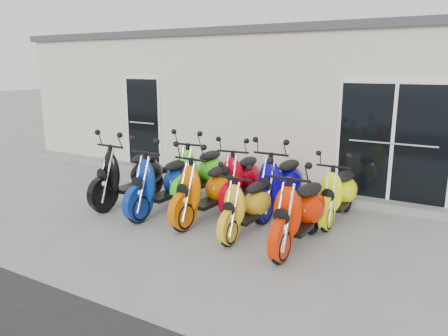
{
  "coord_description": "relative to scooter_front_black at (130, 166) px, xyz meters",
  "views": [
    {
      "loc": [
        3.88,
        -6.04,
        2.55
      ],
      "look_at": [
        0.0,
        0.6,
        0.75
      ],
      "focal_mm": 35.0,
      "sensor_mm": 36.0,
      "label": 1
    }
  ],
  "objects": [
    {
      "name": "scooter_front_blue",
      "position": [
        0.88,
        -0.1,
        -0.01
      ],
      "size": [
        0.77,
        1.96,
        1.43
      ],
      "primitive_type": null,
      "rotation": [
        0.0,
        0.0,
        -0.04
      ],
      "color": "navy",
      "rests_on": "ground"
    },
    {
      "name": "scooter_back_red",
      "position": [
        1.85,
        0.95,
        -0.05
      ],
      "size": [
        0.92,
        1.92,
        1.36
      ],
      "primitive_type": null,
      "rotation": [
        0.0,
        0.0,
        0.14
      ],
      "color": "#AF000E",
      "rests_on": "ground"
    },
    {
      "name": "scooter_back_blue",
      "position": [
        2.65,
        0.91,
        -0.02
      ],
      "size": [
        0.72,
        1.93,
        1.42
      ],
      "primitive_type": null,
      "rotation": [
        0.0,
        0.0,
        0.01
      ],
      "color": "#090189",
      "rests_on": "ground"
    },
    {
      "name": "door_right",
      "position": [
        4.25,
        2.24,
        0.53
      ],
      "size": [
        2.02,
        0.08,
        2.22
      ],
      "primitive_type": "cube",
      "color": "black",
      "rests_on": "front_step"
    },
    {
      "name": "scooter_front_orange_b",
      "position": [
        2.61,
        -0.28,
        -0.12
      ],
      "size": [
        0.6,
        1.63,
        1.21
      ],
      "primitive_type": null,
      "rotation": [
        0.0,
        0.0,
        0.0
      ],
      "color": "gold",
      "rests_on": "ground"
    },
    {
      "name": "front_step",
      "position": [
        1.65,
        2.09,
        -0.65
      ],
      "size": [
        14.0,
        0.4,
        0.15
      ],
      "primitive_type": "cube",
      "color": "gray",
      "rests_on": "ground"
    },
    {
      "name": "ground",
      "position": [
        1.65,
        0.07,
        -0.73
      ],
      "size": [
        80.0,
        80.0,
        0.0
      ],
      "primitive_type": "plane",
      "color": "gray",
      "rests_on": "ground"
    },
    {
      "name": "building",
      "position": [
        1.65,
        5.27,
        0.87
      ],
      "size": [
        14.0,
        6.0,
        3.2
      ],
      "primitive_type": "cube",
      "color": "beige",
      "rests_on": "ground"
    },
    {
      "name": "scooter_back_yellow",
      "position": [
        3.66,
        1.02,
        -0.1
      ],
      "size": [
        0.64,
        1.71,
        1.26
      ],
      "primitive_type": null,
      "rotation": [
        0.0,
        0.0,
        -0.01
      ],
      "color": "#FBFF0D",
      "rests_on": "ground"
    },
    {
      "name": "scooter_back_green",
      "position": [
        0.98,
        0.9,
        -0.01
      ],
      "size": [
        0.83,
        1.98,
        1.43
      ],
      "primitive_type": null,
      "rotation": [
        0.0,
        0.0,
        0.06
      ],
      "color": "#4AE31A",
      "rests_on": "ground"
    },
    {
      "name": "scooter_front_orange_a",
      "position": [
        1.75,
        -0.06,
        -0.03
      ],
      "size": [
        0.8,
        1.94,
        1.4
      ],
      "primitive_type": null,
      "rotation": [
        0.0,
        0.0,
        -0.06
      ],
      "color": "#D15800",
      "rests_on": "ground"
    },
    {
      "name": "roof_cap",
      "position": [
        1.65,
        5.27,
        2.55
      ],
      "size": [
        14.2,
        6.2,
        0.16
      ],
      "primitive_type": "cube",
      "color": "#3F3F42",
      "rests_on": "building"
    },
    {
      "name": "scooter_front_black",
      "position": [
        0.0,
        0.0,
        0.0
      ],
      "size": [
        0.82,
        2.01,
        1.46
      ],
      "primitive_type": null,
      "rotation": [
        0.0,
        0.0,
        -0.05
      ],
      "color": "black",
      "rests_on": "ground"
    },
    {
      "name": "scooter_front_red",
      "position": [
        3.49,
        -0.36,
        -0.04
      ],
      "size": [
        0.7,
        1.87,
        1.38
      ],
      "primitive_type": null,
      "rotation": [
        0.0,
        0.0,
        -0.01
      ],
      "color": "red",
      "rests_on": "ground"
    },
    {
      "name": "door_left",
      "position": [
        -1.55,
        2.24,
        0.53
      ],
      "size": [
        1.07,
        0.08,
        2.22
      ],
      "primitive_type": "cube",
      "color": "black",
      "rests_on": "front_step"
    }
  ]
}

